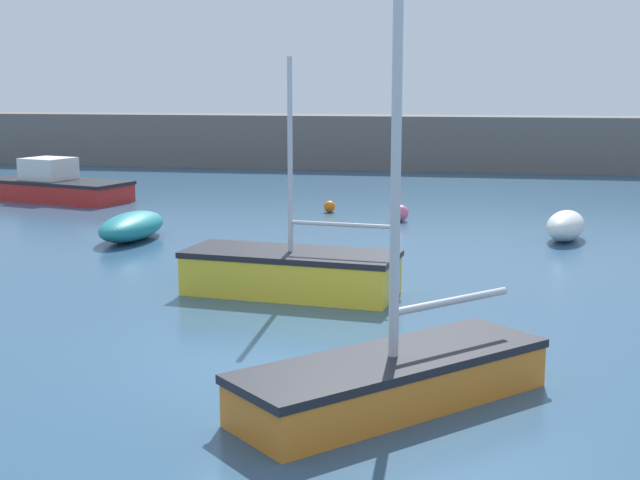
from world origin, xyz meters
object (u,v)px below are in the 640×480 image
at_px(fishing_dinghy_green, 566,226).
at_px(mooring_buoy_orange, 330,207).
at_px(mooring_buoy_pink, 400,213).
at_px(rowboat_blue_near, 132,226).
at_px(sailboat_short_mast, 291,272).
at_px(sailboat_tall_mast, 393,375).
at_px(cabin_cruiser_white, 56,186).

bearing_deg(fishing_dinghy_green, mooring_buoy_orange, -104.97).
bearing_deg(mooring_buoy_pink, rowboat_blue_near, -146.20).
bearing_deg(rowboat_blue_near, mooring_buoy_orange, 146.46).
bearing_deg(rowboat_blue_near, sailboat_short_mast, 48.47).
height_order(sailboat_short_mast, sailboat_tall_mast, sailboat_tall_mast).
relative_size(sailboat_short_mast, cabin_cruiser_white, 0.81).
bearing_deg(sailboat_short_mast, mooring_buoy_orange, -77.03).
height_order(rowboat_blue_near, mooring_buoy_orange, rowboat_blue_near).
relative_size(sailboat_short_mast, rowboat_blue_near, 1.52).
bearing_deg(mooring_buoy_pink, sailboat_short_mast, -97.52).
distance_m(sailboat_short_mast, rowboat_blue_near, 7.96).
height_order(sailboat_tall_mast, mooring_buoy_orange, sailboat_tall_mast).
height_order(sailboat_short_mast, mooring_buoy_orange, sailboat_short_mast).
distance_m(fishing_dinghy_green, mooring_buoy_orange, 8.49).
relative_size(fishing_dinghy_green, mooring_buoy_pink, 4.63).
bearing_deg(sailboat_tall_mast, rowboat_blue_near, -100.22).
distance_m(fishing_dinghy_green, sailboat_short_mast, 9.80).
distance_m(sailboat_short_mast, sailboat_tall_mast, 6.67).
relative_size(rowboat_blue_near, mooring_buoy_pink, 6.14).
distance_m(fishing_dinghy_green, mooring_buoy_pink, 5.53).
relative_size(rowboat_blue_near, mooring_buoy_orange, 8.13).
bearing_deg(fishing_dinghy_green, sailboat_tall_mast, 0.36).
xyz_separation_m(fishing_dinghy_green, mooring_buoy_orange, (-7.38, 4.19, -0.22)).
bearing_deg(cabin_cruiser_white, fishing_dinghy_green, -0.48).
bearing_deg(sailboat_tall_mast, fishing_dinghy_green, -150.51).
bearing_deg(fishing_dinghy_green, sailboat_short_mast, -24.63).
distance_m(sailboat_tall_mast, rowboat_blue_near, 14.36).
bearing_deg(cabin_cruiser_white, rowboat_blue_near, -34.87).
height_order(sailboat_short_mast, mooring_buoy_pink, sailboat_short_mast).
height_order(fishing_dinghy_green, sailboat_short_mast, sailboat_short_mast).
bearing_deg(mooring_buoy_pink, mooring_buoy_orange, 149.11).
xyz_separation_m(sailboat_short_mast, mooring_buoy_pink, (1.35, 10.26, -0.21)).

